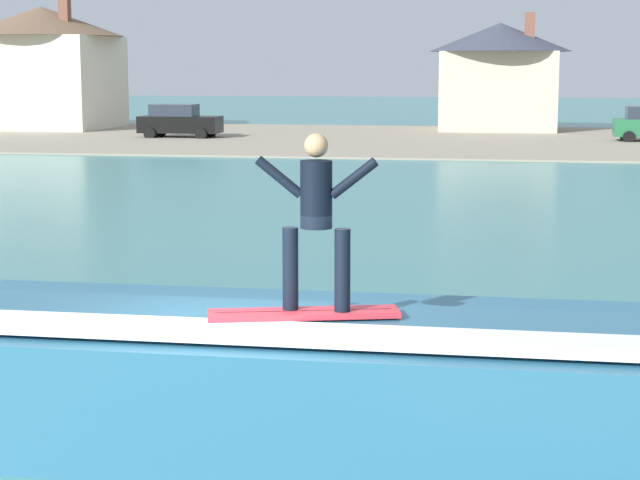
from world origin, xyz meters
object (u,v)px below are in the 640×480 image
Objects in this scene: surfboard at (304,313)px; house_small_cottage at (499,70)px; wave_crest at (277,376)px; car_near_shore at (179,121)px; house_with_chimney at (43,63)px; surfer at (316,212)px.

house_small_cottage reaches higher than surfboard.
surfboard is at bearing -90.83° from house_small_cottage.
wave_crest is at bearing 128.48° from surfboard.
house_small_cottage is at bearing 30.14° from car_near_shore.
wave_crest is 0.95× the size of house_with_chimney.
surfboard is 50.66m from car_near_shore.
wave_crest is 1.14× the size of house_small_cottage.
surfer is (0.51, -0.44, 1.84)m from wave_crest.
house_with_chimney is 28.02m from house_small_cottage.
house_with_chimney is (-10.93, 7.33, 3.15)m from car_near_shore.
surfer is 57.85m from house_small_cottage.
surfboard is at bearing -63.95° from house_with_chimney.
surfer is 50.68m from car_near_shore.
surfer is at bearing -41.07° from wave_crest.
house_with_chimney is at bearing -174.84° from house_small_cottage.
house_small_cottage is at bearing 89.17° from surfboard.
wave_crest is at bearing 138.93° from surfer.
house_small_cottage is at bearing 5.16° from house_with_chimney.
surfboard is at bearing -71.44° from car_near_shore.
car_near_shore is (-15.74, 47.54, 0.26)m from wave_crest.
wave_crest is 1.96m from surfer.
surfer is 0.41× the size of car_near_shore.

